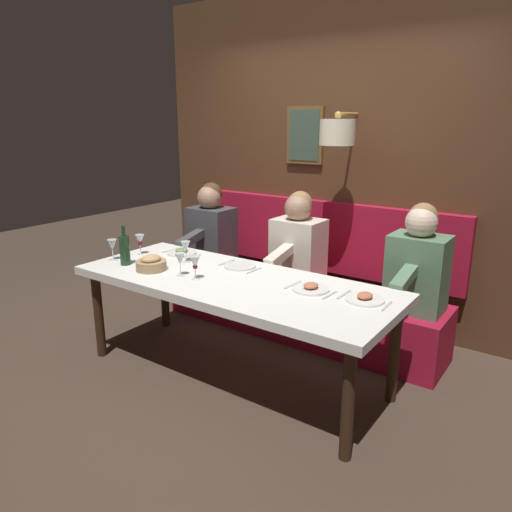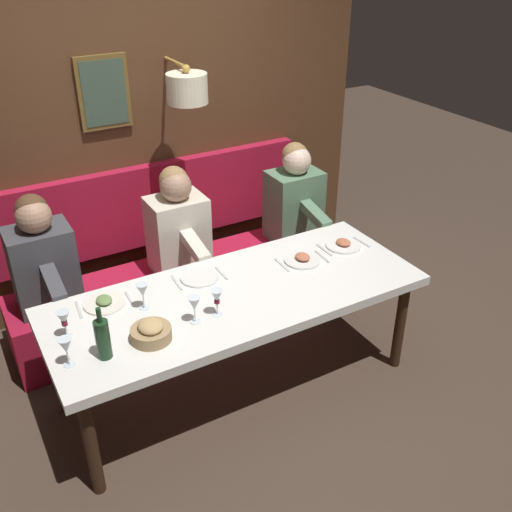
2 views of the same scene
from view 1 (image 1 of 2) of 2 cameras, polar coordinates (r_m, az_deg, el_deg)
name	(u,v)px [view 1 (image 1 of 2)]	position (r m, az deg, el deg)	size (l,w,h in m)	color
ground_plane	(234,375)	(3.61, -2.65, -13.94)	(12.00, 12.00, 0.00)	#423328
dining_table	(233,288)	(3.33, -2.80, -3.82)	(0.90, 2.29, 0.74)	silver
banquette_bench	(297,309)	(4.18, 4.86, -6.26)	(0.52, 2.49, 0.45)	maroon
back_wall_panel	(333,169)	(4.40, 9.08, 10.10)	(0.59, 3.69, 2.90)	#51331E
diner_nearest	(418,262)	(3.61, 18.65, -0.72)	(0.60, 0.40, 0.79)	#567A5B
diner_near	(298,243)	(3.99, 5.02, 1.58)	(0.60, 0.40, 0.79)	beige
diner_middle	(211,228)	(4.52, -5.37, 3.28)	(0.60, 0.40, 0.79)	#3D3D42
place_setting_0	(311,288)	(3.10, 6.52, -3.81)	(0.24, 0.31, 0.05)	silver
place_setting_1	(240,266)	(3.57, -1.91, -1.20)	(0.24, 0.31, 0.01)	silver
place_setting_2	(182,252)	(3.96, -8.79, 0.43)	(0.24, 0.32, 0.05)	silver
place_setting_3	(365,298)	(2.99, 12.77, -4.92)	(0.24, 0.31, 0.05)	white
wine_glass_0	(195,263)	(3.29, -7.24, -0.84)	(0.07, 0.07, 0.16)	silver
wine_glass_1	(112,245)	(3.88, -16.68, 1.20)	(0.07, 0.07, 0.16)	silver
wine_glass_2	(186,247)	(3.70, -8.35, 1.02)	(0.07, 0.07, 0.16)	silver
wine_glass_3	(140,241)	(3.99, -13.60, 1.80)	(0.07, 0.07, 0.16)	silver
wine_glass_4	(180,260)	(3.38, -8.99, -0.43)	(0.07, 0.07, 0.16)	silver
wine_bottle	(125,250)	(3.73, -15.29, 0.72)	(0.08, 0.08, 0.30)	#19381E
bread_bowl	(151,264)	(3.57, -12.33, -0.89)	(0.22, 0.22, 0.12)	#9E7F56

